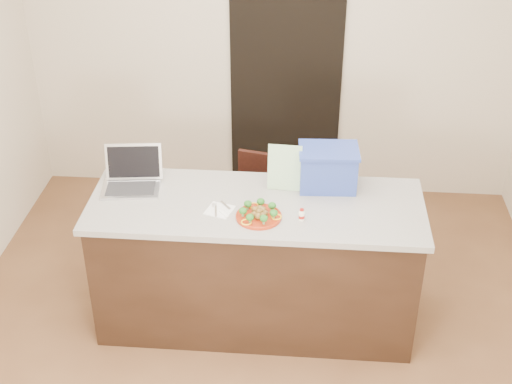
# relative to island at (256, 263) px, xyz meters

# --- Properties ---
(ground) EXTENTS (4.00, 4.00, 0.00)m
(ground) POSITION_rel_island_xyz_m (0.00, -0.25, -0.46)
(ground) COLOR brown
(ground) RESTS_ON ground
(room_shell) EXTENTS (4.00, 4.00, 4.00)m
(room_shell) POSITION_rel_island_xyz_m (0.00, -0.25, 1.16)
(room_shell) COLOR white
(room_shell) RESTS_ON ground
(doorway) EXTENTS (0.90, 0.02, 2.00)m
(doorway) POSITION_rel_island_xyz_m (0.10, 1.73, 0.54)
(doorway) COLOR black
(doorway) RESTS_ON ground
(island) EXTENTS (2.06, 0.76, 0.92)m
(island) POSITION_rel_island_xyz_m (0.00, 0.00, 0.00)
(island) COLOR black
(island) RESTS_ON ground
(plate) EXTENTS (0.27, 0.27, 0.02)m
(plate) POSITION_rel_island_xyz_m (0.03, -0.16, 0.47)
(plate) COLOR #9B270E
(plate) RESTS_ON island
(meatballs) EXTENTS (0.10, 0.11, 0.04)m
(meatballs) POSITION_rel_island_xyz_m (0.03, -0.16, 0.49)
(meatballs) COLOR brown
(meatballs) RESTS_ON plate
(broccoli) EXTENTS (0.23, 0.23, 0.04)m
(broccoli) POSITION_rel_island_xyz_m (0.03, -0.16, 0.51)
(broccoli) COLOR #195216
(broccoli) RESTS_ON plate
(pepper_rings) EXTENTS (0.24, 0.25, 0.01)m
(pepper_rings) POSITION_rel_island_xyz_m (0.03, -0.16, 0.48)
(pepper_rings) COLOR yellow
(pepper_rings) RESTS_ON plate
(napkin) EXTENTS (0.19, 0.19, 0.01)m
(napkin) POSITION_rel_island_xyz_m (-0.21, -0.10, 0.46)
(napkin) COLOR silver
(napkin) RESTS_ON island
(fork) EXTENTS (0.04, 0.15, 0.00)m
(fork) POSITION_rel_island_xyz_m (-0.23, -0.09, 0.47)
(fork) COLOR silver
(fork) RESTS_ON napkin
(knife) EXTENTS (0.08, 0.18, 0.01)m
(knife) POSITION_rel_island_xyz_m (-0.18, -0.12, 0.47)
(knife) COLOR white
(knife) RESTS_ON napkin
(yogurt_bottle) EXTENTS (0.04, 0.04, 0.08)m
(yogurt_bottle) POSITION_rel_island_xyz_m (0.28, -0.16, 0.49)
(yogurt_bottle) COLOR white
(yogurt_bottle) RESTS_ON island
(laptop) EXTENTS (0.38, 0.32, 0.25)m
(laptop) POSITION_rel_island_xyz_m (-0.80, 0.15, 0.53)
(laptop) COLOR silver
(laptop) RESTS_ON island
(leaflet) EXTENTS (0.21, 0.06, 0.30)m
(leaflet) POSITION_rel_island_xyz_m (0.16, 0.19, 0.61)
(leaflet) COLOR white
(leaflet) RESTS_ON island
(blue_box) EXTENTS (0.38, 0.29, 0.27)m
(blue_box) POSITION_rel_island_xyz_m (0.43, 0.24, 0.59)
(blue_box) COLOR #293E96
(blue_box) RESTS_ON island
(chair) EXTENTS (0.44, 0.45, 0.84)m
(chair) POSITION_rel_island_xyz_m (-0.01, 0.70, 0.02)
(chair) COLOR black
(chair) RESTS_ON ground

